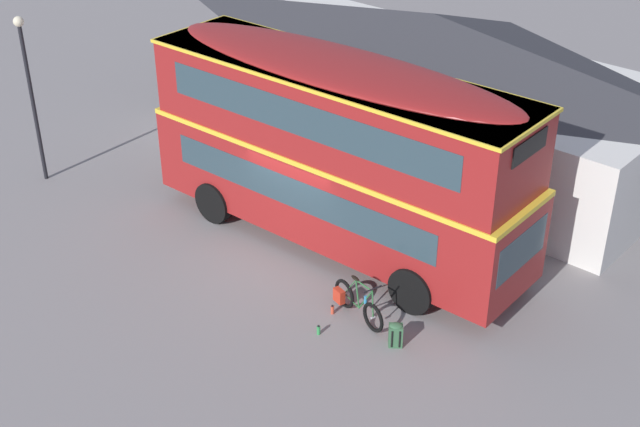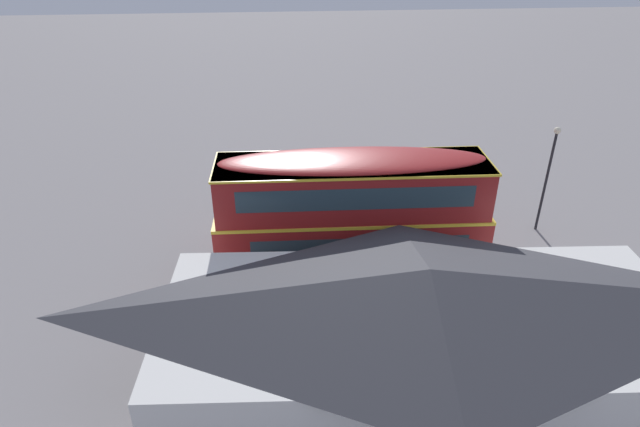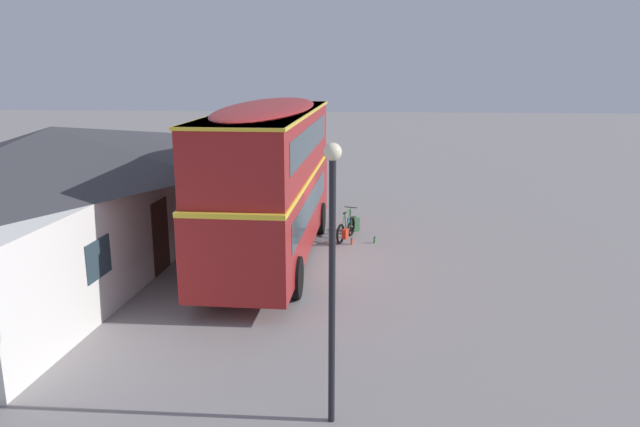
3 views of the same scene
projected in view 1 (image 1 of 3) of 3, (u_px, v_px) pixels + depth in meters
The scene contains 8 objects.
ground_plane at pixel (298, 251), 21.33m from camera, with size 120.00×120.00×0.00m, color gray.
double_decker_bus at pixel (337, 146), 20.36m from camera, with size 9.99×2.83×4.79m.
touring_bicycle at pixel (356, 303), 18.81m from camera, with size 1.67×0.67×1.05m.
backpack_on_ground at pixel (396, 334), 18.02m from camera, with size 0.38×0.37×0.55m.
water_bottle_green_metal at pixel (319, 330), 18.43m from camera, with size 0.08×0.08×0.22m.
water_bottle_red_squeeze at pixel (332, 310), 19.06m from camera, with size 0.08×0.08×0.22m.
pub_building at pixel (428, 81), 25.34m from camera, with size 15.02×7.18×4.15m.
street_lamp at pixel (29, 82), 23.18m from camera, with size 0.28×0.28×4.70m.
Camera 1 is at (11.55, -13.80, 11.49)m, focal length 48.78 mm.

